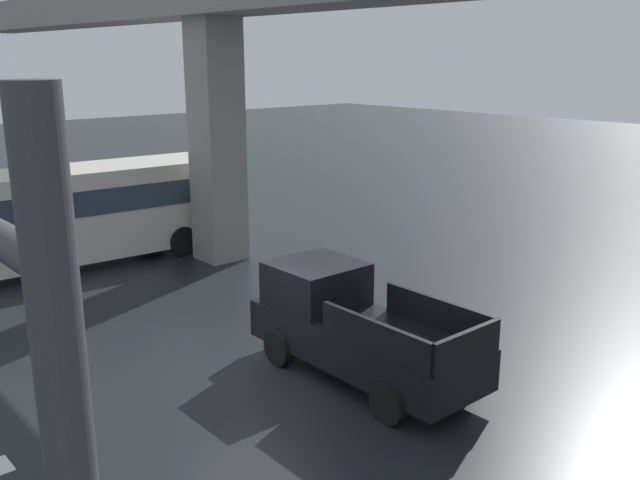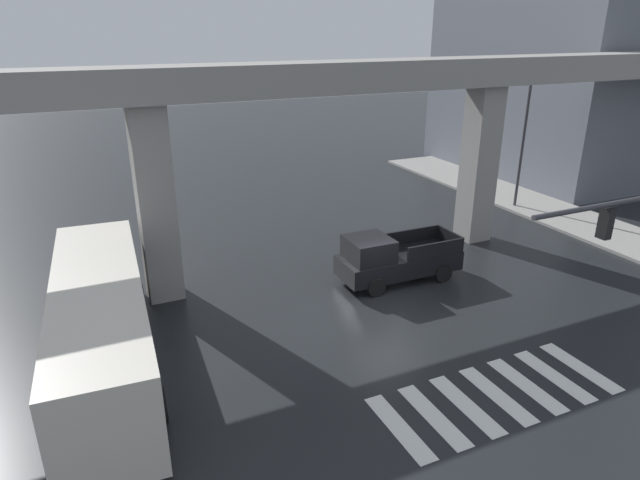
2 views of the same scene
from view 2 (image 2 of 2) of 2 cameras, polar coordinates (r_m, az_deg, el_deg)
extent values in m
plane|color=black|center=(21.21, 7.01, -6.68)|extent=(120.00, 120.00, 0.00)
cube|color=silver|center=(15.49, 8.19, -18.68)|extent=(0.55, 2.80, 0.01)
cube|color=silver|center=(16.00, 11.68, -17.43)|extent=(0.55, 2.80, 0.01)
cube|color=silver|center=(16.57, 14.89, -16.21)|extent=(0.55, 2.80, 0.01)
cube|color=silver|center=(17.19, 17.85, -15.03)|extent=(0.55, 2.80, 0.01)
cube|color=silver|center=(17.86, 20.56, -13.90)|extent=(0.55, 2.80, 0.01)
cube|color=silver|center=(18.57, 23.04, -12.83)|extent=(0.55, 2.80, 0.01)
cube|color=silver|center=(19.31, 25.33, -11.82)|extent=(0.55, 2.80, 0.01)
cube|color=gray|center=(22.63, 1.98, 16.54)|extent=(55.88, 2.03, 1.20)
cube|color=gray|center=(21.26, -16.65, 3.47)|extent=(1.30, 1.30, 7.42)
cube|color=gray|center=(27.48, 16.14, 7.47)|extent=(1.30, 1.30, 7.42)
cube|color=gray|center=(31.67, 27.49, 0.76)|extent=(4.00, 36.00, 0.15)
cube|color=black|center=(22.96, 8.17, -2.31)|extent=(5.12, 1.95, 0.80)
cube|color=black|center=(21.94, 5.07, -0.91)|extent=(1.72, 1.77, 0.90)
cube|color=#3F5160|center=(21.73, 3.99, -1.11)|extent=(0.12, 1.67, 0.77)
cube|color=black|center=(22.64, 11.90, -1.00)|extent=(2.65, 0.13, 0.60)
cube|color=black|center=(23.96, 9.49, 0.45)|extent=(2.65, 0.13, 0.60)
cube|color=black|center=(24.05, 13.32, 0.23)|extent=(0.12, 1.75, 0.60)
cylinder|color=black|center=(21.68, 5.81, -4.85)|extent=(0.76, 0.29, 0.76)
cylinder|color=black|center=(23.10, 3.60, -3.06)|extent=(0.76, 0.29, 0.76)
cylinder|color=black|center=(23.29, 12.60, -3.36)|extent=(0.76, 0.29, 0.76)
cylinder|color=black|center=(24.62, 10.15, -1.78)|extent=(0.76, 0.29, 0.76)
cube|color=beige|center=(17.77, -21.70, -8.07)|extent=(3.12, 10.93, 2.70)
cube|color=#2D3D4C|center=(17.55, -21.91, -6.72)|extent=(3.13, 10.39, 0.76)
cube|color=#2D3D4C|center=(22.52, -22.06, -0.92)|extent=(2.25, 0.21, 1.49)
cylinder|color=black|center=(21.74, -24.69, -6.48)|extent=(0.40, 0.98, 0.96)
cylinder|color=black|center=(21.65, -18.24, -5.64)|extent=(0.40, 0.98, 0.96)
cylinder|color=black|center=(15.98, -25.47, -17.26)|extent=(0.40, 0.98, 0.96)
cylinder|color=black|center=(15.85, -16.33, -16.18)|extent=(0.40, 0.98, 0.96)
cube|color=black|center=(16.23, 27.49, 1.55)|extent=(0.24, 0.32, 0.84)
sphere|color=green|center=(16.31, 27.34, 0.69)|extent=(0.17, 0.17, 0.17)
cylinder|color=#38383D|center=(33.22, 20.22, 8.93)|extent=(0.16, 0.16, 7.00)
ellipsoid|color=beige|center=(32.72, 21.04, 15.11)|extent=(0.44, 0.70, 0.24)
camera|label=1|loc=(22.61, 42.74, 6.45)|focal=38.80mm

